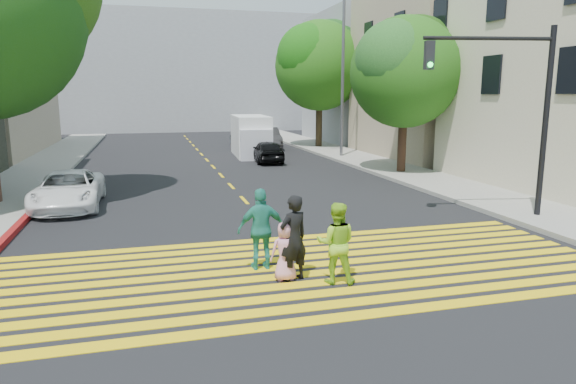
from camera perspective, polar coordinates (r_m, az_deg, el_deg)
name	(u,v)px	position (r m, az deg, el deg)	size (l,w,h in m)	color
ground	(329,291)	(10.13, 4.54, -10.90)	(120.00, 120.00, 0.00)	black
sidewalk_left	(51,161)	(31.51, -24.79, 3.10)	(3.00, 40.00, 0.15)	gray
sidewalk_right	(386,167)	(26.83, 10.86, 2.73)	(3.00, 60.00, 0.15)	gray
curb_red	(12,233)	(15.73, -28.34, -3.99)	(0.20, 8.00, 0.16)	maroon
crosswalk	(309,269)	(11.26, 2.33, -8.58)	(13.40, 5.30, 0.01)	yellow
lane_line	(204,157)	(31.73, -9.31, 3.87)	(0.12, 34.40, 0.01)	yellow
building_right_tan	(458,73)	(33.31, 18.40, 12.41)	(10.00, 10.00, 10.00)	tan
building_right_grey	(379,79)	(42.93, 10.13, 12.29)	(10.00, 10.00, 10.00)	gray
backdrop_block	(176,73)	(56.98, -12.29, 12.80)	(30.00, 8.00, 12.00)	gray
tree_right_near	(406,66)	(24.90, 12.95, 13.45)	(6.55, 6.49, 7.41)	#342515
tree_right_far	(320,61)	(36.65, 3.60, 14.33)	(7.90, 7.81, 8.93)	black
pedestrian_man	(293,238)	(10.40, 0.60, -5.14)	(0.65, 0.42, 1.77)	black
pedestrian_woman	(336,243)	(10.32, 5.37, -5.66)	(0.80, 0.62, 1.65)	#98D728
pedestrian_child	(285,251)	(10.46, -0.33, -6.60)	(0.60, 0.39, 1.22)	pink
pedestrian_extra	(262,229)	(11.06, -2.95, -4.15)	(1.04, 0.43, 1.78)	teal
white_sedan	(68,190)	(18.59, -23.21, 0.23)	(2.04, 4.43, 1.23)	white
dark_car_near	(267,151)	(28.75, -2.32, 4.54)	(1.47, 3.66, 1.25)	black
silver_car	(248,137)	(37.65, -4.49, 6.13)	(2.01, 4.94, 1.43)	#969DA8
dark_car_parked	(267,138)	(36.32, -2.30, 6.00)	(1.54, 4.41, 1.45)	#272629
white_van	(251,137)	(31.76, -4.11, 6.10)	(2.27, 5.33, 2.46)	white
traffic_signal	(513,97)	(16.48, 23.73, 9.67)	(3.83, 0.94, 5.68)	black
street_lamp	(339,62)	(30.81, 5.74, 14.17)	(2.18, 0.76, 9.74)	slate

